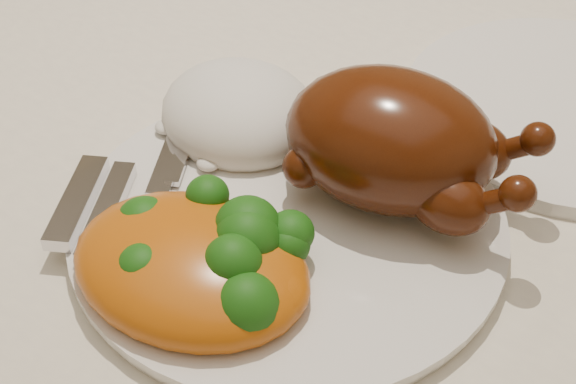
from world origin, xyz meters
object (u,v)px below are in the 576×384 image
Objects in this scene: dinner_plate at (288,223)px; side_plate at (570,106)px; dining_table at (270,137)px; roast_chicken at (396,141)px.

dinner_plate is 1.09× the size of side_plate.
dinner_plate is at bearing -47.77° from dining_table.
side_plate reaches higher than dining_table.
dining_table is 0.27m from side_plate.
dining_table is 0.26m from dinner_plate.
roast_chicken is at bearing -30.17° from dining_table.
dining_table is 6.53× the size of side_plate.
dinner_plate is at bearing -110.83° from side_plate.
dinner_plate is 1.53× the size of roast_chicken.
dinner_plate is 0.08m from roast_chicken.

